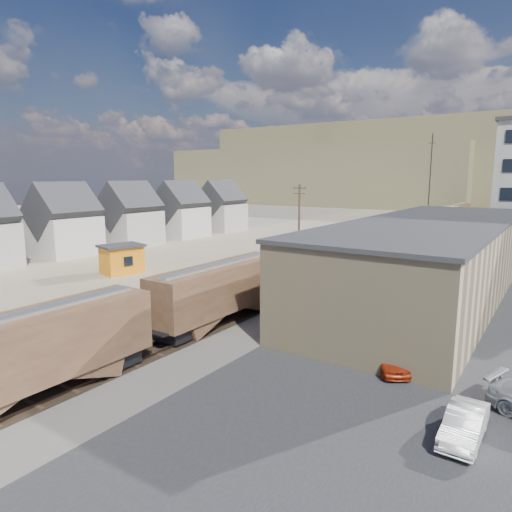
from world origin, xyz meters
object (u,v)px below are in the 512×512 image
Objects in this scene: parked_car_red at (389,359)px; freight_train at (385,235)px; utility_pole_north at (299,215)px; parked_car_white at (464,425)px; maintenance_shed at (122,259)px.

freight_train is at bearing 75.03° from parked_car_red.
utility_pole_north is 2.46× the size of parked_car_red.
parked_car_red is 7.26m from parked_car_white.
utility_pole_north reaches higher than maintenance_shed.
freight_train is 48.31m from parked_car_white.
utility_pole_north reaches higher than parked_car_red.
utility_pole_north is 1.86× the size of maintenance_shed.
freight_train is at bearing 55.25° from maintenance_shed.
utility_pole_north is 2.38× the size of parked_car_white.
parked_car_red reaches higher than parked_car_white.
maintenance_shed reaches higher than parked_car_red.
maintenance_shed is 35.68m from parked_car_red.
parked_car_white is at bearing -53.15° from utility_pole_north.
maintenance_shed is 1.28× the size of parked_car_white.
freight_train is 11.97× the size of utility_pole_north.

